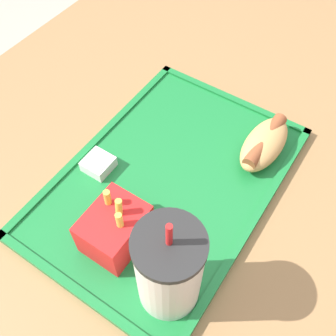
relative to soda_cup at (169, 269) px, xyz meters
name	(u,v)px	position (x,y,z in m)	size (l,w,h in m)	color
ground_plane	(176,310)	(-0.17, -0.08, -0.83)	(8.00, 8.00, 0.00)	#ADA393
dining_table	(178,265)	(-0.17, -0.08, -0.46)	(1.42, 0.93, 0.75)	olive
food_tray	(168,181)	(-0.14, -0.10, -0.08)	(0.43, 0.30, 0.01)	#197233
soda_cup	(169,269)	(0.00, 0.00, 0.00)	(0.08, 0.08, 0.18)	silver
hot_dog_far	(264,143)	(-0.27, 0.00, -0.05)	(0.12, 0.06, 0.04)	tan
fries_carton	(115,229)	(-0.02, -0.10, -0.04)	(0.09, 0.07, 0.09)	red
sauce_cup_mayo	(98,164)	(-0.10, -0.20, -0.06)	(0.04, 0.04, 0.02)	silver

